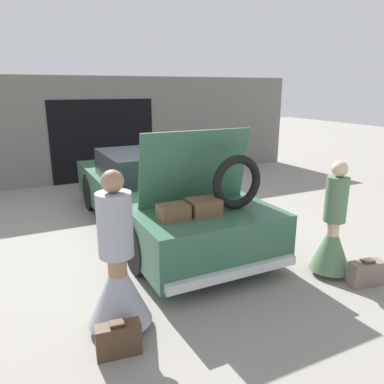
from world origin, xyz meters
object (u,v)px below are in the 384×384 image
person_right (332,235)px  suitcase_beside_left_person (119,339)px  suitcase_beside_right_person (366,273)px  car (158,194)px  person_left (118,275)px

person_right → suitcase_beside_left_person: (-3.07, -0.32, -0.40)m
suitcase_beside_right_person → car: bearing=117.4°
person_left → suitcase_beside_right_person: person_left is taller
car → suitcase_beside_left_person: car is taller
person_left → person_right: bearing=82.7°
car → person_left: bearing=-118.8°
car → suitcase_beside_right_person: bearing=-62.6°
person_left → suitcase_beside_right_person: size_ratio=3.59×
suitcase_beside_right_person → suitcase_beside_left_person: bearing=178.0°
car → suitcase_beside_right_person: (1.66, -3.21, -0.46)m
person_left → person_right: person_left is taller
car → suitcase_beside_right_person: size_ratio=10.88×
person_right → suitcase_beside_right_person: 0.63m
car → person_left: (-1.47, -2.67, -0.01)m
suitcase_beside_left_person → person_right: bearing=6.0°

